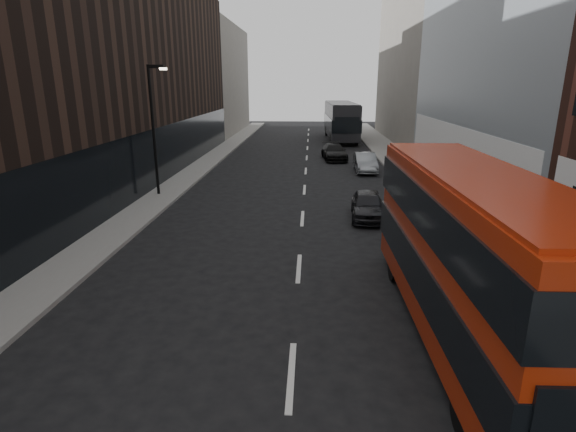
# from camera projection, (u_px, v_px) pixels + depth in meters

# --- Properties ---
(sidewalk_right) EXTENTS (3.00, 80.00, 0.15)m
(sidewalk_right) POSITION_uv_depth(u_px,v_px,m) (412.00, 174.00, 31.58)
(sidewalk_right) COLOR slate
(sidewalk_right) RESTS_ON ground
(sidewalk_left) EXTENTS (2.00, 80.00, 0.15)m
(sidewalk_left) POSITION_uv_depth(u_px,v_px,m) (195.00, 172.00, 32.34)
(sidewalk_left) COLOR slate
(sidewalk_left) RESTS_ON ground
(building_modern_block) EXTENTS (5.03, 22.00, 20.00)m
(building_modern_block) POSITION_uv_depth(u_px,v_px,m) (514.00, 13.00, 24.75)
(building_modern_block) COLOR #A0A5AB
(building_modern_block) RESTS_ON ground
(building_victorian) EXTENTS (6.50, 24.00, 21.00)m
(building_victorian) POSITION_uv_depth(u_px,v_px,m) (418.00, 48.00, 46.83)
(building_victorian) COLOR slate
(building_victorian) RESTS_ON ground
(building_left_mid) EXTENTS (5.00, 24.00, 14.00)m
(building_left_mid) POSITION_uv_depth(u_px,v_px,m) (161.00, 72.00, 35.32)
(building_left_mid) COLOR black
(building_left_mid) RESTS_ON ground
(building_left_far) EXTENTS (5.00, 20.00, 13.00)m
(building_left_far) POSITION_uv_depth(u_px,v_px,m) (218.00, 80.00, 56.52)
(building_left_far) COLOR slate
(building_left_far) RESTS_ON ground
(street_lamp) EXTENTS (1.06, 0.22, 7.00)m
(street_lamp) POSITION_uv_depth(u_px,v_px,m) (154.00, 122.00, 24.48)
(street_lamp) COLOR black
(street_lamp) RESTS_ON sidewalk_left
(red_bus) EXTENTS (2.67, 10.66, 4.28)m
(red_bus) POSITION_uv_depth(u_px,v_px,m) (471.00, 249.00, 10.82)
(red_bus) COLOR #9F2209
(red_bus) RESTS_ON ground
(grey_bus) EXTENTS (3.41, 12.86, 4.11)m
(grey_bus) POSITION_uv_depth(u_px,v_px,m) (341.00, 120.00, 50.25)
(grey_bus) COLOR black
(grey_bus) RESTS_ON ground
(car_a) EXTENTS (1.82, 3.93, 1.30)m
(car_a) POSITION_uv_depth(u_px,v_px,m) (368.00, 205.00, 21.34)
(car_a) COLOR black
(car_a) RESTS_ON ground
(car_b) EXTENTS (1.44, 4.12, 1.36)m
(car_b) POSITION_uv_depth(u_px,v_px,m) (365.00, 162.00, 32.52)
(car_b) COLOR gray
(car_b) RESTS_ON ground
(car_c) EXTENTS (2.24, 4.66, 1.31)m
(car_c) POSITION_uv_depth(u_px,v_px,m) (334.00, 152.00, 37.55)
(car_c) COLOR black
(car_c) RESTS_ON ground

